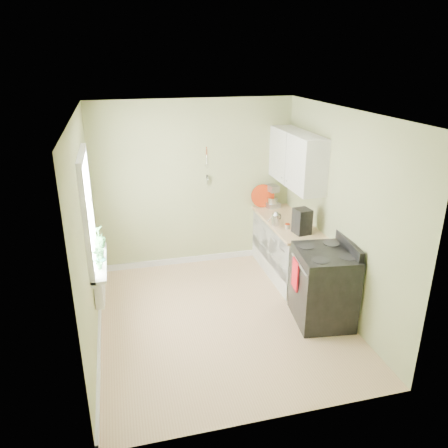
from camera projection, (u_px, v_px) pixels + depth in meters
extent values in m
cube|color=tan|center=(222.00, 319.00, 5.85)|extent=(3.20, 3.60, 0.02)
cube|color=white|center=(222.00, 111.00, 4.87)|extent=(3.20, 3.60, 0.02)
cube|color=tan|center=(195.00, 185.00, 7.00)|extent=(3.20, 0.02, 2.70)
cube|color=tan|center=(85.00, 237.00, 4.99)|extent=(0.02, 3.60, 2.70)
cube|color=tan|center=(340.00, 214.00, 5.73)|extent=(0.02, 3.60, 2.70)
cube|color=white|center=(286.00, 249.00, 6.90)|extent=(0.60, 1.60, 0.87)
cube|color=#E2BD8A|center=(287.00, 222.00, 6.73)|extent=(0.64, 1.60, 0.04)
cube|color=white|center=(297.00, 159.00, 6.50)|extent=(0.35, 1.40, 0.80)
cube|color=white|center=(86.00, 212.00, 5.20)|extent=(0.02, 1.00, 1.30)
cube|color=white|center=(81.00, 155.00, 4.95)|extent=(0.06, 1.14, 0.07)
cube|color=white|center=(94.00, 264.00, 5.45)|extent=(0.06, 1.14, 0.07)
cube|color=white|center=(88.00, 212.00, 5.20)|extent=(0.04, 1.00, 0.04)
cube|color=white|center=(99.00, 262.00, 5.46)|extent=(0.18, 1.14, 0.04)
cube|color=white|center=(99.00, 287.00, 5.52)|extent=(0.12, 0.50, 0.35)
cylinder|color=#E2BD8A|center=(207.00, 152.00, 6.82)|extent=(0.02, 0.02, 0.10)
cylinder|color=silver|center=(207.00, 160.00, 6.87)|extent=(0.01, 0.01, 0.16)
cylinder|color=silver|center=(207.00, 180.00, 6.99)|extent=(0.01, 0.14, 0.14)
cube|color=black|center=(323.00, 287.00, 5.67)|extent=(0.79, 0.89, 0.96)
cube|color=black|center=(326.00, 253.00, 5.49)|extent=(0.79, 0.89, 0.03)
cube|color=black|center=(349.00, 245.00, 5.54)|extent=(0.17, 0.81, 0.15)
cylinder|color=#B2B2B7|center=(299.00, 265.00, 5.46)|extent=(0.11, 0.66, 0.02)
cube|color=red|center=(295.00, 274.00, 5.62)|extent=(0.05, 0.23, 0.40)
cube|color=#B2B2B7|center=(271.00, 204.00, 7.35)|extent=(0.27, 0.35, 0.08)
cube|color=#B2B2B7|center=(268.00, 193.00, 7.42)|extent=(0.14, 0.11, 0.23)
cube|color=#B2B2B7|center=(271.00, 188.00, 7.27)|extent=(0.21, 0.34, 0.10)
sphere|color=#B2B2B7|center=(269.00, 184.00, 7.36)|extent=(0.13, 0.13, 0.13)
cylinder|color=silver|center=(272.00, 202.00, 7.27)|extent=(0.18, 0.18, 0.15)
cylinder|color=silver|center=(276.00, 220.00, 6.53)|extent=(0.12, 0.12, 0.16)
cone|color=silver|center=(276.00, 213.00, 6.49)|extent=(0.12, 0.12, 0.04)
cylinder|color=silver|center=(270.00, 219.00, 6.50)|extent=(0.11, 0.04, 0.09)
cube|color=black|center=(302.00, 221.00, 6.19)|extent=(0.24, 0.26, 0.37)
cylinder|color=black|center=(299.00, 229.00, 6.23)|extent=(0.12, 0.12, 0.13)
cylinder|color=#A62A0C|center=(263.00, 196.00, 7.26)|extent=(0.39, 0.12, 0.39)
cylinder|color=beige|center=(287.00, 227.00, 6.41)|extent=(0.07, 0.07, 0.07)
cylinder|color=#A62A0C|center=(288.00, 224.00, 6.39)|extent=(0.07, 0.07, 0.01)
imported|color=#387A3D|center=(98.00, 259.00, 5.19)|extent=(0.17, 0.16, 0.27)
imported|color=#387A3D|center=(99.00, 248.00, 5.47)|extent=(0.18, 0.19, 0.27)
imported|color=#387A3D|center=(99.00, 236.00, 5.78)|extent=(0.19, 0.19, 0.31)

